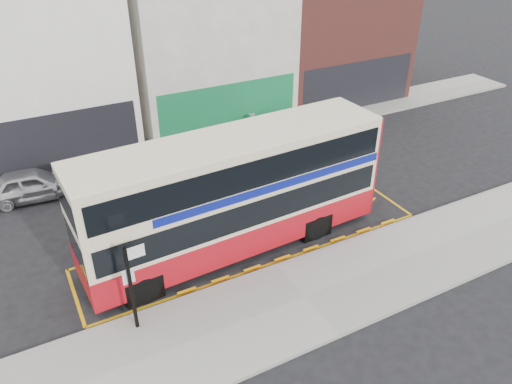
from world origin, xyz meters
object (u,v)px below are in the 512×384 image
double_decker_bus (235,192)px  car_grey (202,156)px  car_white (297,126)px  car_silver (32,184)px  bus_stop_post (132,280)px  street_tree_right (299,53)px

double_decker_bus → car_grey: double_decker_bus is taller
car_grey → car_white: (6.21, 0.92, 0.03)m
car_grey → car_white: size_ratio=0.84×
double_decker_bus → car_white: bearing=42.3°
car_silver → car_white: car_white is taller
bus_stop_post → car_silver: bearing=96.8°
car_silver → car_white: bearing=-84.7°
car_white → double_decker_bus: bearing=148.3°
street_tree_right → car_grey: bearing=-153.1°
car_silver → street_tree_right: bearing=-73.3°
bus_stop_post → car_silver: 10.40m
car_silver → car_white: size_ratio=0.83×
double_decker_bus → street_tree_right: bearing=45.8°
bus_stop_post → car_silver: bus_stop_post is taller
street_tree_right → bus_stop_post: bearing=-137.0°
car_silver → street_tree_right: size_ratio=0.75×
car_grey → street_tree_right: bearing=-56.4°
car_silver → car_white: (14.14, -0.05, 0.02)m
double_decker_bus → street_tree_right: (9.59, 10.82, 1.38)m
car_silver → bus_stop_post: bearing=-164.0°
double_decker_bus → car_silver: double_decker_bus is taller
double_decker_bus → car_white: (7.55, 7.56, -1.73)m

